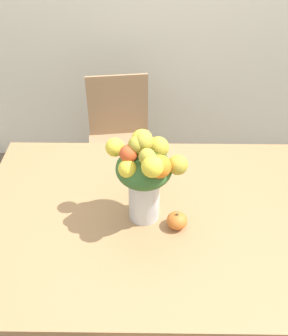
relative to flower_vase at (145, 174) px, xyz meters
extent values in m
plane|color=brown|center=(0.04, 0.00, -0.99)|extent=(12.00, 12.00, 0.00)
cube|color=#9E754C|center=(0.04, 0.00, -0.25)|extent=(1.58, 1.09, 0.03)
cylinder|color=#9E754C|center=(-0.69, 0.49, -0.63)|extent=(0.06, 0.06, 0.72)
cylinder|color=#9E754C|center=(0.77, 0.49, -0.63)|extent=(0.06, 0.06, 0.72)
cylinder|color=silver|center=(0.00, 0.00, -0.13)|extent=(0.13, 0.13, 0.22)
cylinder|color=silver|center=(0.00, 0.00, -0.19)|extent=(0.12, 0.12, 0.11)
cylinder|color=#38662D|center=(0.02, 0.00, -0.10)|extent=(0.00, 0.01, 0.26)
cylinder|color=#38662D|center=(0.01, 0.03, -0.10)|extent=(0.01, 0.00, 0.26)
cylinder|color=#38662D|center=(-0.02, 0.02, -0.10)|extent=(0.01, 0.00, 0.26)
cylinder|color=#38662D|center=(-0.02, -0.01, -0.10)|extent=(0.01, 0.00, 0.26)
cylinder|color=#38662D|center=(0.01, -0.02, -0.10)|extent=(0.01, 0.00, 0.26)
ellipsoid|color=#38662D|center=(0.00, 0.00, 0.03)|extent=(0.23, 0.23, 0.14)
sphere|color=yellow|center=(-0.01, 0.06, 0.12)|extent=(0.09, 0.09, 0.09)
sphere|color=#AD9E33|center=(-0.03, 0.00, 0.15)|extent=(0.07, 0.07, 0.07)
sphere|color=#AD9E33|center=(0.05, 0.06, 0.09)|extent=(0.09, 0.09, 0.09)
sphere|color=#AD9E33|center=(0.00, 0.00, 0.16)|extent=(0.07, 0.07, 0.07)
sphere|color=#D64C23|center=(-0.06, -0.02, 0.12)|extent=(0.07, 0.07, 0.07)
sphere|color=#AD9E33|center=(0.01, -0.06, 0.14)|extent=(0.06, 0.06, 0.06)
sphere|color=yellow|center=(-0.06, -0.06, 0.07)|extent=(0.07, 0.07, 0.07)
sphere|color=#AD9E33|center=(0.13, -0.03, 0.07)|extent=(0.08, 0.08, 0.08)
sphere|color=orange|center=(0.06, -0.06, 0.09)|extent=(0.09, 0.09, 0.09)
sphere|color=yellow|center=(0.03, -0.10, 0.12)|extent=(0.08, 0.08, 0.08)
sphere|color=#D64C23|center=(-0.04, 0.04, 0.12)|extent=(0.06, 0.06, 0.06)
sphere|color=yellow|center=(-0.12, 0.06, 0.08)|extent=(0.08, 0.08, 0.08)
ellipsoid|color=orange|center=(0.14, -0.06, -0.20)|extent=(0.09, 0.09, 0.07)
cylinder|color=brown|center=(0.14, -0.06, -0.17)|extent=(0.01, 0.01, 0.02)
cube|color=#9E7A56|center=(-0.16, 0.86, -0.52)|extent=(0.47, 0.47, 0.02)
cylinder|color=#9E7A56|center=(-0.31, 0.67, -0.76)|extent=(0.04, 0.04, 0.45)
cylinder|color=#9E7A56|center=(0.03, 0.71, -0.76)|extent=(0.04, 0.04, 0.45)
cylinder|color=#9E7A56|center=(-0.35, 1.01, -0.76)|extent=(0.04, 0.04, 0.45)
cylinder|color=#9E7A56|center=(-0.02, 1.05, -0.76)|extent=(0.04, 0.04, 0.45)
cube|color=#9E7A56|center=(-0.19, 1.06, -0.30)|extent=(0.40, 0.07, 0.43)
camera|label=1|loc=(0.01, -1.22, 1.01)|focal=42.00mm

